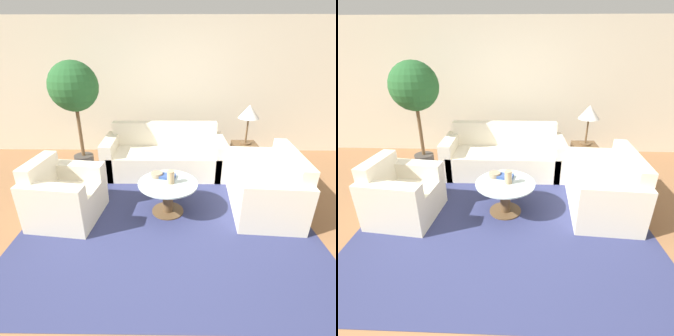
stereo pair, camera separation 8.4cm
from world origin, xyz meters
TOP-DOWN VIEW (x-y plane):
  - ground_plane at (0.00, 0.00)m, footprint 14.00×14.00m
  - wall_back at (0.00, 2.99)m, footprint 10.00×0.06m
  - rug at (0.05, 0.60)m, footprint 3.64×3.44m
  - sofa_main at (-0.02, 1.90)m, footprint 2.08×0.86m
  - armchair at (-1.32, 0.47)m, footprint 0.89×0.94m
  - loveseat at (1.44, 0.76)m, footprint 0.92×1.42m
  - coffee_table at (0.05, 0.60)m, footprint 0.79×0.79m
  - side_table at (1.37, 1.84)m, footprint 0.41×0.41m
  - table_lamp at (1.37, 1.84)m, footprint 0.34×0.34m
  - potted_plant at (-1.50, 1.95)m, footprint 0.81×0.81m
  - vase at (0.09, 0.58)m, footprint 0.10×0.10m
  - bowl at (-0.10, 0.76)m, footprint 0.16×0.16m
  - book_stack at (0.04, 0.74)m, footprint 0.25×0.19m

SIDE VIEW (x-z plane):
  - ground_plane at x=0.00m, z-range 0.00..0.00m
  - rug at x=0.05m, z-range 0.00..0.01m
  - side_table at x=1.37m, z-range 0.00..0.55m
  - sofa_main at x=-0.02m, z-range -0.14..0.71m
  - loveseat at x=1.44m, z-range -0.13..0.70m
  - armchair at x=-1.32m, z-range -0.11..0.70m
  - coffee_table at x=0.05m, z-range 0.07..0.52m
  - book_stack at x=0.04m, z-range 0.45..0.50m
  - bowl at x=-0.10m, z-range 0.45..0.52m
  - vase at x=0.09m, z-range 0.45..0.63m
  - table_lamp at x=1.37m, z-range 0.76..1.43m
  - wall_back at x=0.00m, z-range 0.00..2.60m
  - potted_plant at x=-1.50m, z-range 0.46..2.36m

